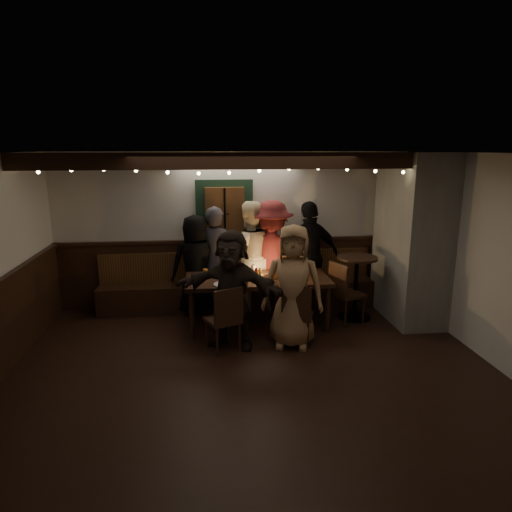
{
  "coord_description": "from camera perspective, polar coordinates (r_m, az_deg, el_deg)",
  "views": [
    {
      "loc": [
        -0.56,
        -5.11,
        2.66
      ],
      "look_at": [
        0.23,
        1.6,
        1.05
      ],
      "focal_mm": 32.0,
      "sensor_mm": 36.0,
      "label": 1
    }
  ],
  "objects": [
    {
      "name": "person_c",
      "position": [
        7.52,
        -0.84,
        -0.03
      ],
      "size": [
        0.97,
        0.8,
        1.83
      ],
      "primitive_type": "imported",
      "rotation": [
        0.0,
        0.0,
        3.27
      ],
      "color": "#F6E3BD",
      "rests_on": "ground"
    },
    {
      "name": "chair_near_left",
      "position": [
        6.06,
        -3.84,
        -7.46
      ],
      "size": [
        0.53,
        0.53,
        0.9
      ],
      "color": "black",
      "rests_on": "ground"
    },
    {
      "name": "person_g",
      "position": [
        6.15,
        4.6,
        -3.82
      ],
      "size": [
        0.92,
        0.71,
        1.69
      ],
      "primitive_type": "imported",
      "rotation": [
        0.0,
        0.0,
        -0.23
      ],
      "color": "#A77D53",
      "rests_on": "ground"
    },
    {
      "name": "high_top",
      "position": [
        7.37,
        12.42,
        -2.88
      ],
      "size": [
        0.63,
        0.63,
        1.0
      ],
      "color": "black",
      "rests_on": "ground"
    },
    {
      "name": "person_d",
      "position": [
        7.5,
        1.98,
        -0.03
      ],
      "size": [
        1.32,
        0.97,
        1.84
      ],
      "primitive_type": "imported",
      "rotation": [
        0.0,
        0.0,
        2.88
      ],
      "color": "maroon",
      "rests_on": "ground"
    },
    {
      "name": "chair_near_right",
      "position": [
        6.24,
        5.15,
        -6.93
      ],
      "size": [
        0.5,
        0.5,
        0.88
      ],
      "color": "black",
      "rests_on": "ground"
    },
    {
      "name": "person_e",
      "position": [
        7.59,
        6.7,
        -0.02
      ],
      "size": [
        1.15,
        0.73,
        1.82
      ],
      "primitive_type": "imported",
      "rotation": [
        0.0,
        0.0,
        3.43
      ],
      "color": "black",
      "rests_on": "ground"
    },
    {
      "name": "person_a",
      "position": [
        7.45,
        -7.52,
        -1.07
      ],
      "size": [
        0.86,
        0.62,
        1.63
      ],
      "primitive_type": "imported",
      "rotation": [
        0.0,
        0.0,
        3.27
      ],
      "color": "black",
      "rests_on": "ground"
    },
    {
      "name": "chair_end",
      "position": [
        7.15,
        10.85,
        -4.09
      ],
      "size": [
        0.57,
        0.57,
        0.96
      ],
      "color": "black",
      "rests_on": "ground"
    },
    {
      "name": "person_f",
      "position": [
        6.13,
        -3.06,
        -4.21
      ],
      "size": [
        1.56,
        1.05,
        1.62
      ],
      "primitive_type": "imported",
      "rotation": [
        0.0,
        0.0,
        -0.42
      ],
      "color": "black",
      "rests_on": "ground"
    },
    {
      "name": "room",
      "position": [
        6.92,
        7.08,
        0.04
      ],
      "size": [
        6.02,
        5.01,
        2.62
      ],
      "color": "black",
      "rests_on": "ground"
    },
    {
      "name": "dining_table",
      "position": [
        6.84,
        0.19,
        -3.26
      ],
      "size": [
        2.13,
        0.91,
        0.92
      ],
      "color": "black",
      "rests_on": "ground"
    },
    {
      "name": "person_b",
      "position": [
        7.5,
        -5.15,
        -0.42
      ],
      "size": [
        0.75,
        0.63,
        1.75
      ],
      "primitive_type": "imported",
      "rotation": [
        0.0,
        0.0,
        2.75
      ],
      "color": "#35333D",
      "rests_on": "ground"
    }
  ]
}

